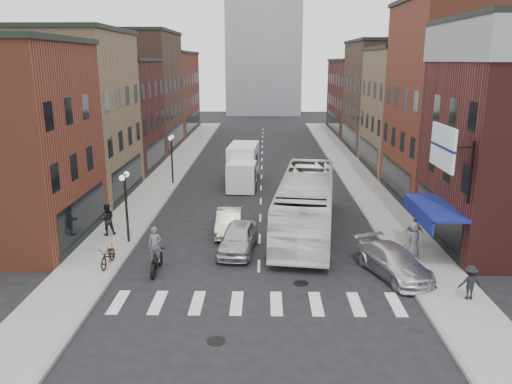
% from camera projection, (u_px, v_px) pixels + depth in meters
% --- Properties ---
extents(ground, '(160.00, 160.00, 0.00)m').
position_uv_depth(ground, '(259.00, 274.00, 24.24)').
color(ground, black).
rests_on(ground, ground).
extents(sidewalk_left, '(3.00, 74.00, 0.15)m').
position_uv_depth(sidewalk_left, '(169.00, 173.00, 45.63)').
color(sidewalk_left, gray).
rests_on(sidewalk_left, ground).
extents(sidewalk_right, '(3.00, 74.00, 0.15)m').
position_uv_depth(sidewalk_right, '(355.00, 174.00, 45.35)').
color(sidewalk_right, gray).
rests_on(sidewalk_right, ground).
extents(curb_left, '(0.20, 74.00, 0.16)m').
position_uv_depth(curb_left, '(185.00, 174.00, 45.63)').
color(curb_left, gray).
rests_on(curb_left, ground).
extents(curb_right, '(0.20, 74.00, 0.16)m').
position_uv_depth(curb_right, '(338.00, 175.00, 45.39)').
color(curb_right, gray).
rests_on(curb_right, ground).
extents(crosswalk_stripes, '(12.00, 2.20, 0.01)m').
position_uv_depth(crosswalk_stripes, '(258.00, 303.00, 21.34)').
color(crosswalk_stripes, silver).
rests_on(crosswalk_stripes, ground).
extents(bldg_left_mid_a, '(10.30, 10.20, 12.30)m').
position_uv_depth(bldg_left_mid_a, '(56.00, 116.00, 36.46)').
color(bldg_left_mid_a, '#947852').
rests_on(bldg_left_mid_a, ground).
extents(bldg_left_mid_b, '(10.30, 10.20, 10.30)m').
position_uv_depth(bldg_left_mid_b, '(101.00, 115.00, 46.38)').
color(bldg_left_mid_b, '#421A17').
rests_on(bldg_left_mid_b, ground).
extents(bldg_left_far_a, '(10.30, 12.20, 13.30)m').
position_uv_depth(bldg_left_far_a, '(131.00, 91.00, 56.63)').
color(bldg_left_far_a, '#4A3225').
rests_on(bldg_left_far_a, ground).
extents(bldg_left_far_b, '(10.30, 16.20, 11.30)m').
position_uv_depth(bldg_left_far_b, '(157.00, 93.00, 70.42)').
color(bldg_left_far_b, brown).
rests_on(bldg_left_far_b, ground).
extents(bldg_right_mid_a, '(10.30, 10.20, 14.30)m').
position_uv_depth(bldg_right_mid_a, '(470.00, 102.00, 35.70)').
color(bldg_right_mid_a, brown).
rests_on(bldg_right_mid_a, ground).
extents(bldg_right_mid_b, '(10.30, 10.20, 11.30)m').
position_uv_depth(bldg_right_mid_b, '(425.00, 110.00, 45.75)').
color(bldg_right_mid_b, '#947852').
rests_on(bldg_right_mid_b, ground).
extents(bldg_right_far_a, '(10.30, 12.20, 12.30)m').
position_uv_depth(bldg_right_far_a, '(395.00, 96.00, 56.25)').
color(bldg_right_far_a, '#4A3225').
rests_on(bldg_right_far_a, ground).
extents(bldg_right_far_b, '(10.30, 16.20, 10.30)m').
position_uv_depth(bldg_right_far_b, '(369.00, 97.00, 70.04)').
color(bldg_right_far_b, '#421A17').
rests_on(bldg_right_far_b, ground).
extents(awning_blue, '(1.80, 5.00, 0.78)m').
position_uv_depth(awning_blue, '(431.00, 209.00, 25.84)').
color(awning_blue, navy).
rests_on(awning_blue, ground).
extents(billboard_sign, '(1.52, 3.00, 3.70)m').
position_uv_depth(billboard_sign, '(445.00, 148.00, 23.01)').
color(billboard_sign, black).
rests_on(billboard_sign, ground).
extents(streetlamp_near, '(0.32, 1.22, 4.11)m').
position_uv_depth(streetlamp_near, '(126.00, 194.00, 27.49)').
color(streetlamp_near, black).
rests_on(streetlamp_near, ground).
extents(streetlamp_far, '(0.32, 1.22, 4.11)m').
position_uv_depth(streetlamp_far, '(172.00, 150.00, 41.02)').
color(streetlamp_far, black).
rests_on(streetlamp_far, ground).
extents(bike_rack, '(0.08, 0.68, 0.80)m').
position_uv_depth(bike_rack, '(110.00, 253.00, 25.49)').
color(bike_rack, '#D8590C').
rests_on(bike_rack, sidewalk_left).
extents(box_truck, '(2.62, 7.54, 3.22)m').
position_uv_depth(box_truck, '(243.00, 166.00, 41.36)').
color(box_truck, white).
rests_on(box_truck, ground).
extents(motorcycle_rider, '(0.66, 2.29, 2.34)m').
position_uv_depth(motorcycle_rider, '(156.00, 251.00, 24.20)').
color(motorcycle_rider, black).
rests_on(motorcycle_rider, ground).
extents(transit_bus, '(4.78, 13.24, 3.61)m').
position_uv_depth(transit_bus, '(306.00, 203.00, 29.88)').
color(transit_bus, white).
rests_on(transit_bus, ground).
extents(sedan_left_near, '(2.31, 4.68, 1.53)m').
position_uv_depth(sedan_left_near, '(238.00, 238.00, 26.97)').
color(sedan_left_near, '#BCBBC0').
rests_on(sedan_left_near, ground).
extents(sedan_left_far, '(1.56, 4.22, 1.38)m').
position_uv_depth(sedan_left_far, '(229.00, 222.00, 29.90)').
color(sedan_left_far, beige).
rests_on(sedan_left_far, ground).
extents(curb_car, '(3.51, 5.25, 1.41)m').
position_uv_depth(curb_car, '(394.00, 262.00, 23.95)').
color(curb_car, silver).
rests_on(curb_car, ground).
extents(parked_bicycle, '(0.72, 1.96, 1.02)m').
position_uv_depth(parked_bicycle, '(108.00, 256.00, 24.80)').
color(parked_bicycle, black).
rests_on(parked_bicycle, sidewalk_left).
extents(ped_left_solo, '(1.05, 0.85, 1.89)m').
position_uv_depth(ped_left_solo, '(107.00, 219.00, 29.09)').
color(ped_left_solo, black).
rests_on(ped_left_solo, sidewalk_left).
extents(ped_right_a, '(1.02, 0.57, 1.52)m').
position_uv_depth(ped_right_a, '(470.00, 282.00, 21.24)').
color(ped_right_a, black).
rests_on(ped_right_a, sidewalk_right).
extents(ped_right_b, '(1.06, 0.81, 1.63)m').
position_uv_depth(ped_right_b, '(414.00, 233.00, 27.23)').
color(ped_right_b, brown).
rests_on(ped_right_b, sidewalk_right).
extents(ped_right_c, '(1.12, 1.00, 1.92)m').
position_uv_depth(ped_right_c, '(413.00, 240.00, 25.75)').
color(ped_right_c, slate).
rests_on(ped_right_c, sidewalk_right).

